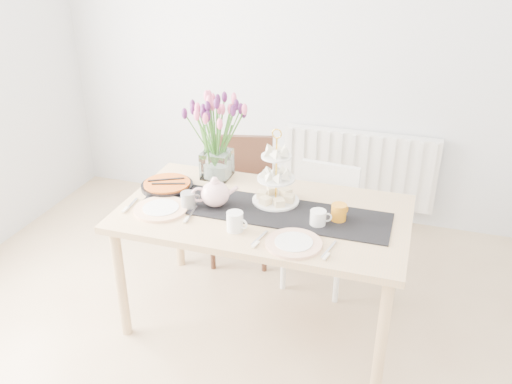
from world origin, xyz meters
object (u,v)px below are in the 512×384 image
(mug_grey, at_px, (188,200))
(mug_white, at_px, (235,221))
(teapot, at_px, (215,194))
(plate_right, at_px, (294,243))
(plate_left, at_px, (161,209))
(tulip_vase, at_px, (216,125))
(tart_tin, at_px, (167,185))
(radiator, at_px, (359,168))
(mug_orange, at_px, (339,213))
(chair_white, at_px, (323,216))
(cream_jug, at_px, (318,218))
(dining_table, at_px, (264,222))
(cake_stand, at_px, (276,185))
(chair_brown, at_px, (241,189))

(mug_grey, relative_size, mug_white, 0.92)
(teapot, height_order, plate_right, teapot)
(teapot, distance_m, mug_grey, 0.16)
(teapot, distance_m, plate_left, 0.31)
(tulip_vase, relative_size, tart_tin, 2.01)
(radiator, xyz_separation_m, mug_orange, (0.06, -1.42, 0.35))
(tart_tin, height_order, mug_grey, mug_grey)
(radiator, relative_size, mug_white, 11.50)
(radiator, relative_size, teapot, 4.64)
(chair_white, xyz_separation_m, cream_jug, (0.08, -0.63, 0.34))
(chair_white, bearing_deg, radiator, 88.44)
(dining_table, height_order, tart_tin, tart_tin)
(cream_jug, bearing_deg, cake_stand, 130.57)
(mug_orange, xyz_separation_m, plate_left, (-0.97, -0.18, -0.04))
(tulip_vase, height_order, plate_right, tulip_vase)
(chair_brown, xyz_separation_m, chair_white, (0.62, -0.14, -0.04))
(tulip_vase, relative_size, plate_right, 2.20)
(tart_tin, xyz_separation_m, mug_orange, (1.06, -0.08, 0.03))
(chair_white, xyz_separation_m, teapot, (-0.52, -0.60, 0.37))
(dining_table, relative_size, chair_white, 2.02)
(radiator, distance_m, tulip_vase, 1.48)
(dining_table, xyz_separation_m, mug_orange, (0.42, 0.01, 0.13))
(dining_table, bearing_deg, plate_right, -50.15)
(cake_stand, height_order, cream_jug, cake_stand)
(dining_table, relative_size, plate_right, 5.60)
(chair_brown, xyz_separation_m, cream_jug, (0.70, -0.76, 0.29))
(cake_stand, relative_size, plate_right, 1.38)
(tulip_vase, bearing_deg, teapot, -69.99)
(radiator, relative_size, chair_brown, 1.39)
(cream_jug, xyz_separation_m, mug_grey, (-0.73, -0.03, 0.01))
(radiator, height_order, plate_right, plate_right)
(dining_table, distance_m, chair_brown, 0.81)
(cream_jug, distance_m, mug_orange, 0.12)
(cake_stand, height_order, mug_orange, cake_stand)
(dining_table, bearing_deg, teapot, -172.11)
(dining_table, relative_size, plate_left, 5.32)
(teapot, xyz_separation_m, mug_orange, (0.69, 0.05, -0.03))
(chair_white, distance_m, cake_stand, 0.64)
(cream_jug, height_order, plate_right, cream_jug)
(chair_white, height_order, teapot, teapot)
(teapot, bearing_deg, dining_table, -16.81)
(radiator, xyz_separation_m, tart_tin, (-0.99, -1.33, 0.32))
(cream_jug, xyz_separation_m, plate_right, (-0.07, -0.23, -0.04))
(tulip_vase, height_order, mug_orange, tulip_vase)
(radiator, height_order, chair_white, chair_white)
(chair_brown, distance_m, mug_white, 1.04)
(mug_orange, relative_size, plate_left, 0.33)
(radiator, bearing_deg, plate_right, -93.49)
(plate_left, bearing_deg, radiator, 60.62)
(dining_table, xyz_separation_m, tulip_vase, (-0.41, 0.34, 0.42))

